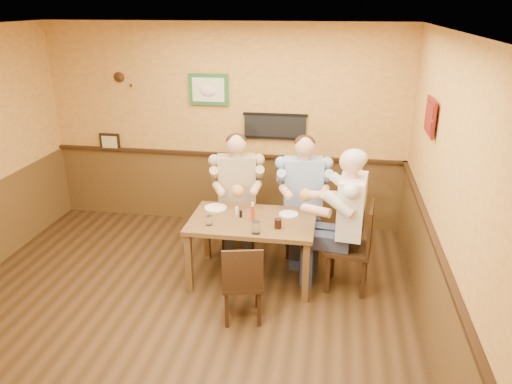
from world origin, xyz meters
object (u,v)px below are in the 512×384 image
(chair_right_end, at_px, (349,246))
(pepper_shaker, at_px, (241,214))
(water_glass_mid, at_px, (256,227))
(chair_near_side, at_px, (242,280))
(dining_table, at_px, (252,227))
(chair_back_right, at_px, (302,217))
(hot_sauce_bottle, at_px, (253,212))
(salt_shaker, at_px, (237,211))
(diner_tan_shirt, at_px, (237,198))
(diner_white_elder, at_px, (350,229))
(chair_back_left, at_px, (237,213))
(diner_blue_polo, at_px, (303,202))
(cola_tumbler, at_px, (278,224))
(water_glass_left, at_px, (209,220))

(chair_right_end, bearing_deg, pepper_shaker, -86.00)
(water_glass_mid, bearing_deg, chair_near_side, -98.94)
(dining_table, relative_size, chair_back_right, 1.44)
(dining_table, relative_size, hot_sauce_bottle, 7.52)
(chair_near_side, bearing_deg, water_glass_mid, -111.67)
(salt_shaker, bearing_deg, diner_tan_shirt, 101.09)
(diner_tan_shirt, distance_m, diner_white_elder, 1.60)
(chair_back_left, xyz_separation_m, diner_blue_polo, (0.84, -0.01, 0.21))
(hot_sauce_bottle, distance_m, salt_shaker, 0.24)
(cola_tumbler, distance_m, pepper_shaker, 0.50)
(salt_shaker, bearing_deg, cola_tumbler, -29.42)
(chair_back_left, bearing_deg, diner_white_elder, -40.88)
(chair_right_end, bearing_deg, diner_tan_shirt, -111.90)
(chair_back_left, relative_size, diner_tan_shirt, 0.70)
(water_glass_left, bearing_deg, water_glass_mid, -13.21)
(chair_near_side, relative_size, diner_white_elder, 0.59)
(chair_back_left, height_order, diner_tan_shirt, diner_tan_shirt)
(diner_white_elder, height_order, water_glass_left, diner_white_elder)
(chair_right_end, height_order, salt_shaker, chair_right_end)
(chair_back_right, distance_m, pepper_shaker, 1.00)
(chair_back_right, bearing_deg, salt_shaker, -146.06)
(pepper_shaker, bearing_deg, chair_right_end, -2.52)
(dining_table, distance_m, chair_near_side, 0.81)
(diner_blue_polo, xyz_separation_m, water_glass_mid, (-0.41, -1.09, 0.12))
(dining_table, bearing_deg, salt_shaker, 151.81)
(hot_sauce_bottle, bearing_deg, salt_shaker, 150.80)
(diner_white_elder, relative_size, hot_sauce_bottle, 7.80)
(diner_white_elder, relative_size, cola_tumbler, 13.92)
(chair_near_side, xyz_separation_m, diner_blue_polo, (0.48, 1.52, 0.27))
(chair_right_end, bearing_deg, diner_white_elder, 180.00)
(chair_right_end, relative_size, diner_white_elder, 0.70)
(diner_blue_polo, xyz_separation_m, water_glass_left, (-0.95, -0.96, 0.11))
(chair_right_end, xyz_separation_m, chair_near_side, (-1.05, -0.76, -0.08))
(water_glass_mid, xyz_separation_m, hot_sauce_bottle, (-0.09, 0.34, 0.03))
(diner_white_elder, distance_m, water_glass_mid, 1.04)
(dining_table, bearing_deg, diner_white_elder, -0.85)
(water_glass_mid, height_order, cola_tumbler, water_glass_mid)
(diner_white_elder, bearing_deg, chair_right_end, 180.00)
(diner_blue_polo, bearing_deg, chair_back_right, 0.00)
(chair_back_right, height_order, hot_sauce_bottle, chair_back_right)
(chair_back_right, relative_size, diner_white_elder, 0.67)
(chair_near_side, xyz_separation_m, water_glass_mid, (0.07, 0.43, 0.39))
(chair_near_side, height_order, water_glass_left, chair_near_side)
(diner_white_elder, distance_m, salt_shaker, 1.29)
(chair_near_side, bearing_deg, diner_white_elder, -156.74)
(water_glass_mid, bearing_deg, cola_tumbler, 38.01)
(chair_right_end, distance_m, water_glass_mid, 1.08)
(hot_sauce_bottle, bearing_deg, diner_tan_shirt, 113.63)
(cola_tumbler, distance_m, hot_sauce_bottle, 0.35)
(chair_near_side, relative_size, water_glass_left, 8.17)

